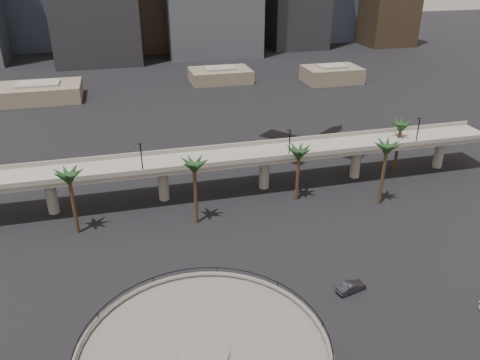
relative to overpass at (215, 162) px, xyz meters
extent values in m
cylinder|color=#514E4B|center=(-13.00, -59.00, 8.44)|extent=(22.00, 22.00, 0.45)
torus|color=#514E4B|center=(-13.00, -59.00, 8.91)|extent=(22.20, 22.20, 0.50)
torus|color=black|center=(-13.00, -59.00, 9.71)|extent=(21.80, 21.80, 0.10)
cube|color=slate|center=(0.00, 0.00, 0.66)|extent=(130.00, 9.00, 0.90)
cube|color=slate|center=(0.00, -4.50, 1.56)|extent=(130.00, 0.30, 1.00)
cube|color=slate|center=(0.00, 4.50, 1.56)|extent=(130.00, 0.30, 1.00)
cylinder|color=slate|center=(-33.00, 0.00, -3.54)|extent=(2.20, 2.20, 8.00)
cylinder|color=slate|center=(-11.00, 0.00, -3.54)|extent=(2.20, 2.20, 8.00)
cylinder|color=slate|center=(11.00, 0.00, -3.54)|extent=(2.20, 2.20, 8.00)
cylinder|color=slate|center=(33.00, 0.00, -3.54)|extent=(2.20, 2.20, 8.00)
cylinder|color=slate|center=(55.00, 0.00, -3.54)|extent=(2.20, 2.20, 8.00)
cylinder|color=black|center=(-15.00, -4.00, 4.16)|extent=(0.24, 0.24, 6.00)
cylinder|color=black|center=(15.00, -4.00, 4.16)|extent=(0.24, 0.24, 6.00)
cylinder|color=black|center=(45.00, -4.00, 4.16)|extent=(0.24, 0.24, 6.00)
cylinder|color=#432C1C|center=(-6.00, -11.00, -1.26)|extent=(0.70, 0.70, 12.15)
ellipsoid|color=black|center=(-6.00, -11.00, 5.21)|extent=(4.40, 4.40, 2.00)
cylinder|color=#432C1C|center=(16.00, -7.00, -1.94)|extent=(0.70, 0.70, 10.80)
ellipsoid|color=black|center=(16.00, -7.00, 3.86)|extent=(4.40, 4.40, 2.00)
cylinder|color=#432C1C|center=(32.00, -13.00, -1.04)|extent=(0.70, 0.70, 12.60)
ellipsoid|color=black|center=(32.00, -13.00, 5.66)|extent=(4.40, 4.40, 2.00)
cylinder|color=#432C1C|center=(44.00, 1.00, -1.71)|extent=(0.70, 0.70, 11.25)
ellipsoid|color=black|center=(44.00, 1.00, 4.31)|extent=(4.40, 4.40, 2.00)
cylinder|color=#432C1C|center=(-28.00, -9.00, -1.49)|extent=(0.70, 0.70, 11.70)
ellipsoid|color=black|center=(-28.00, -9.00, 4.76)|extent=(4.40, 4.40, 2.00)
cube|color=#635949|center=(-45.00, 85.00, -4.59)|extent=(28.00, 18.00, 5.50)
cube|color=slate|center=(-45.00, 85.00, -1.44)|extent=(14.00, 9.00, 0.80)
cube|color=#635949|center=(22.00, 95.00, -4.84)|extent=(24.00, 16.00, 5.00)
cube|color=slate|center=(22.00, 95.00, -1.94)|extent=(12.00, 8.00, 0.80)
cube|color=#635949|center=(65.00, 83.00, -4.34)|extent=(22.00, 15.00, 6.00)
cube|color=slate|center=(65.00, 83.00, -0.94)|extent=(11.00, 7.50, 0.80)
cube|color=gray|center=(55.00, 185.00, 15.59)|extent=(24.00, 24.00, 45.85)
cube|color=gray|center=(18.00, 205.00, 13.40)|extent=(22.00, 22.00, 41.48)
imported|color=#B41929|center=(-9.23, -39.13, -6.59)|extent=(4.76, 3.11, 1.51)
imported|color=black|center=(13.47, -37.20, -6.54)|extent=(5.13, 2.82, 1.60)
camera|label=1|loc=(-17.43, -88.27, 39.64)|focal=35.00mm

